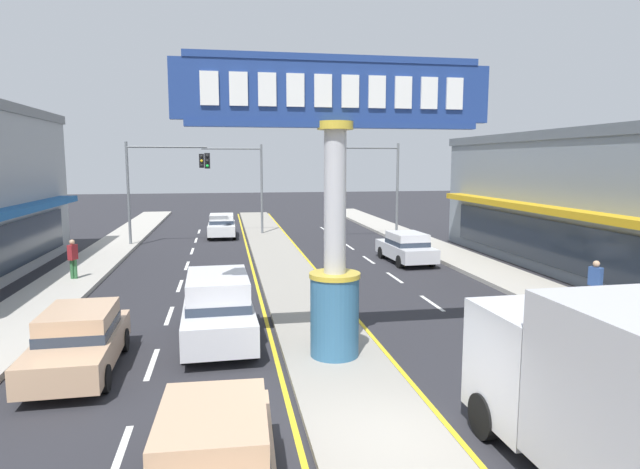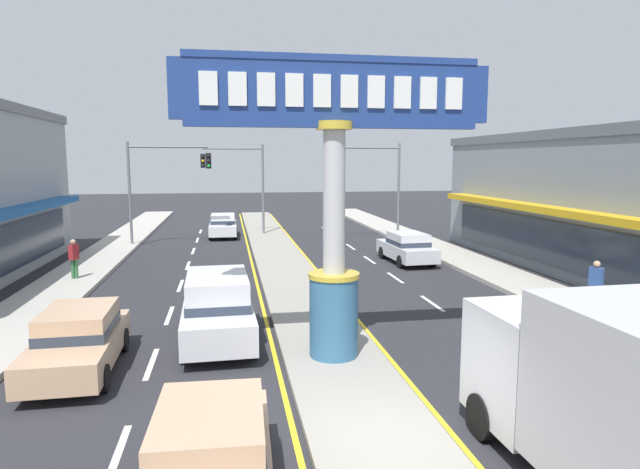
% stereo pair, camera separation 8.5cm
% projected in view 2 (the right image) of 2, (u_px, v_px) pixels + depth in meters
% --- Properties ---
extents(ground_plane, '(160.00, 160.00, 0.00)m').
position_uv_depth(ground_plane, '(379.00, 445.00, 9.80)').
color(ground_plane, '#28282D').
extents(median_strip, '(2.57, 52.00, 0.14)m').
position_uv_depth(median_strip, '(281.00, 261.00, 27.38)').
color(median_strip, gray).
rests_on(median_strip, ground).
extents(sidewalk_left, '(2.61, 60.00, 0.18)m').
position_uv_depth(sidewalk_left, '(77.00, 275.00, 23.89)').
color(sidewalk_left, '#ADA89E').
rests_on(sidewalk_left, ground).
extents(sidewalk_right, '(2.61, 60.00, 0.18)m').
position_uv_depth(sidewalk_right, '(470.00, 262.00, 26.95)').
color(sidewalk_right, '#ADA89E').
rests_on(sidewalk_right, ground).
extents(lane_markings, '(9.31, 52.00, 0.01)m').
position_uv_depth(lane_markings, '(284.00, 268.00, 26.07)').
color(lane_markings, silver).
rests_on(lane_markings, ground).
extents(district_sign, '(7.77, 1.29, 7.44)m').
position_uv_depth(district_sign, '(334.00, 202.00, 13.42)').
color(district_sign, '#33668C').
rests_on(district_sign, median_strip).
extents(storefront_right, '(9.48, 20.89, 6.45)m').
position_uv_depth(storefront_right, '(628.00, 201.00, 25.05)').
color(storefront_right, gray).
rests_on(storefront_right, ground).
extents(traffic_light_left_side, '(4.86, 0.46, 6.20)m').
position_uv_depth(traffic_light_left_side, '(160.00, 175.00, 32.18)').
color(traffic_light_left_side, slate).
rests_on(traffic_light_left_side, ground).
extents(traffic_light_right_side, '(4.86, 0.46, 6.20)m').
position_uv_depth(traffic_light_right_side, '(372.00, 174.00, 34.54)').
color(traffic_light_right_side, slate).
rests_on(traffic_light_right_side, ground).
extents(traffic_light_median_far, '(4.20, 0.46, 6.20)m').
position_uv_depth(traffic_light_median_far, '(241.00, 174.00, 36.75)').
color(traffic_light_median_far, slate).
rests_on(traffic_light_median_far, ground).
extents(sedan_near_right_lane, '(1.87, 4.32, 1.53)m').
position_uv_depth(sedan_near_right_lane, '(223.00, 225.00, 36.58)').
color(sedan_near_right_lane, white).
rests_on(sedan_near_right_lane, ground).
extents(sedan_far_right_lane, '(1.95, 4.36, 1.53)m').
position_uv_depth(sedan_far_right_lane, '(210.00, 463.00, 7.79)').
color(sedan_far_right_lane, tan).
rests_on(sedan_far_right_lane, ground).
extents(sedan_near_left_lane, '(1.90, 4.33, 1.53)m').
position_uv_depth(sedan_near_left_lane, '(78.00, 340.00, 13.16)').
color(sedan_near_left_lane, tan).
rests_on(sedan_near_left_lane, ground).
extents(suv_far_left_oncoming, '(2.07, 4.65, 1.90)m').
position_uv_depth(suv_far_left_oncoming, '(218.00, 307.00, 15.31)').
color(suv_far_left_oncoming, silver).
rests_on(suv_far_left_oncoming, ground).
extents(sedan_kerb_right, '(2.01, 4.38, 1.53)m').
position_uv_depth(sedan_kerb_right, '(407.00, 247.00, 27.28)').
color(sedan_kerb_right, silver).
rests_on(sedan_kerb_right, ground).
extents(pedestrian_near_kerb, '(0.36, 0.45, 1.66)m').
position_uv_depth(pedestrian_near_kerb, '(74.00, 256.00, 22.74)').
color(pedestrian_near_kerb, '#336B3D').
rests_on(pedestrian_near_kerb, sidewalk_left).
extents(pedestrian_far_side, '(0.36, 0.45, 1.68)m').
position_uv_depth(pedestrian_far_side, '(596.00, 283.00, 17.79)').
color(pedestrian_far_side, '#2D4C8C').
rests_on(pedestrian_far_side, sidewalk_right).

